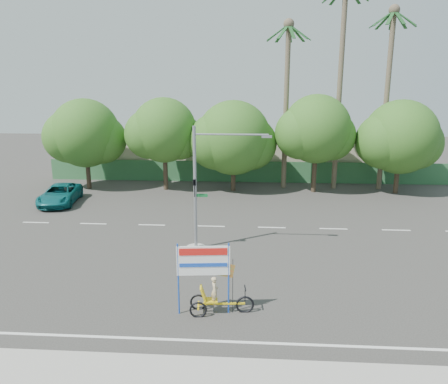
{
  "coord_description": "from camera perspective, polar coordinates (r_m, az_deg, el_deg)",
  "views": [
    {
      "loc": [
        0.66,
        -19.37,
        9.24
      ],
      "look_at": [
        -0.85,
        3.46,
        3.5
      ],
      "focal_mm": 35.0,
      "sensor_mm": 36.0,
      "label": 1
    }
  ],
  "objects": [
    {
      "name": "ground",
      "position": [
        21.48,
        1.69,
        -11.41
      ],
      "size": [
        120.0,
        120.0,
        0.0
      ],
      "primitive_type": "plane",
      "color": "#33302D",
      "rests_on": "ground"
    },
    {
      "name": "sidewalk_near",
      "position": [
        15.03,
        0.51,
        -23.59
      ],
      "size": [
        50.0,
        2.4,
        0.12
      ],
      "primitive_type": "cube",
      "color": "gray",
      "rests_on": "ground"
    },
    {
      "name": "fence",
      "position": [
        41.7,
        2.81,
        2.67
      ],
      "size": [
        38.0,
        0.08,
        2.0
      ],
      "primitive_type": "cube",
      "color": "#336B3D",
      "rests_on": "ground"
    },
    {
      "name": "building_left",
      "position": [
        47.17,
        -9.36,
        5.07
      ],
      "size": [
        12.0,
        8.0,
        4.0
      ],
      "primitive_type": "cube",
      "color": "#BEB097",
      "rests_on": "ground"
    },
    {
      "name": "building_right",
      "position": [
        46.56,
        12.85,
        4.54
      ],
      "size": [
        14.0,
        8.0,
        3.6
      ],
      "primitive_type": "cube",
      "color": "#BEB097",
      "rests_on": "ground"
    },
    {
      "name": "tree_far_left",
      "position": [
        40.42,
        -17.72,
        7.06
      ],
      "size": [
        7.14,
        6.0,
        7.96
      ],
      "color": "#473828",
      "rests_on": "ground"
    },
    {
      "name": "tree_left",
      "position": [
        38.39,
        -7.88,
        7.7
      ],
      "size": [
        6.66,
        5.6,
        8.07
      ],
      "color": "#473828",
      "rests_on": "ground"
    },
    {
      "name": "tree_center",
      "position": [
        37.72,
        1.16,
        6.81
      ],
      "size": [
        7.62,
        6.4,
        7.85
      ],
      "color": "#473828",
      "rests_on": "ground"
    },
    {
      "name": "tree_right",
      "position": [
        37.96,
        11.89,
        7.73
      ],
      "size": [
        6.9,
        5.8,
        8.36
      ],
      "color": "#473828",
      "rests_on": "ground"
    },
    {
      "name": "tree_far_right",
      "position": [
        39.61,
        21.98,
        6.41
      ],
      "size": [
        7.38,
        6.2,
        7.94
      ],
      "color": "#473828",
      "rests_on": "ground"
    },
    {
      "name": "palm_tall",
      "position": [
        39.58,
        15.03,
        15.4
      ],
      "size": [
        3.73,
        3.79,
        17.45
      ],
      "color": "#70604C",
      "rests_on": "ground"
    },
    {
      "name": "palm_mid",
      "position": [
        40.49,
        20.64,
        13.44
      ],
      "size": [
        3.73,
        3.79,
        15.45
      ],
      "color": "#70604C",
      "rests_on": "ground"
    },
    {
      "name": "palm_short",
      "position": [
        38.98,
        8.19,
        13.39
      ],
      "size": [
        3.73,
        3.79,
        14.45
      ],
      "color": "#70604C",
      "rests_on": "ground"
    },
    {
      "name": "traffic_signal",
      "position": [
        24.37,
        -3.08,
        -0.98
      ],
      "size": [
        4.72,
        1.1,
        7.0
      ],
      "color": "gray",
      "rests_on": "ground"
    },
    {
      "name": "trike_billboard",
      "position": [
        18.15,
        -1.71,
        -12.07
      ],
      "size": [
        3.14,
        0.84,
        3.1
      ],
      "rotation": [
        0.0,
        0.0,
        0.1
      ],
      "color": "black",
      "rests_on": "ground"
    },
    {
      "name": "pickup_truck",
      "position": [
        36.52,
        -20.64,
        -0.29
      ],
      "size": [
        3.19,
        5.66,
        1.49
      ],
      "primitive_type": "imported",
      "rotation": [
        0.0,
        0.0,
        0.14
      ],
      "color": "#0E6064",
      "rests_on": "ground"
    }
  ]
}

